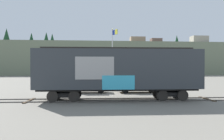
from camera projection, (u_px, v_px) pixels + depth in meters
ground_plane at (103, 100)px, 16.47m from camera, size 260.00×260.00×0.00m
track at (126, 100)px, 16.61m from camera, size 60.02×3.50×0.08m
freight_car at (118, 70)px, 16.54m from camera, size 13.61×3.10×4.48m
flagpole at (113, 51)px, 27.79m from camera, size 0.74×1.16×8.37m
hillside at (98, 60)px, 90.59m from camera, size 149.69×39.66×17.42m
parked_car_white at (87, 85)px, 21.60m from camera, size 4.24×1.97×1.74m
parked_car_tan at (137, 85)px, 21.76m from camera, size 4.57×2.06×1.58m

